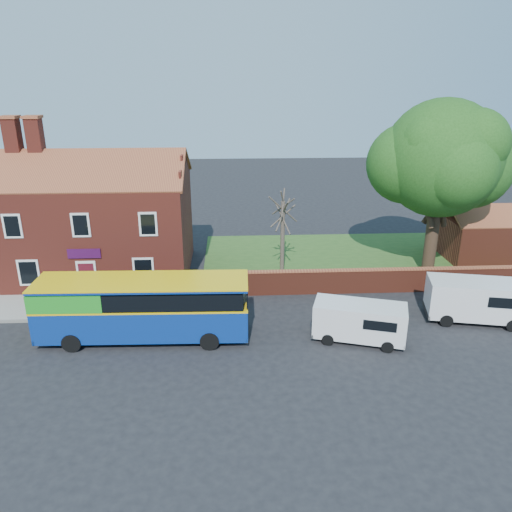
{
  "coord_description": "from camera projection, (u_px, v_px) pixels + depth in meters",
  "views": [
    {
      "loc": [
        2.0,
        -21.63,
        13.18
      ],
      "look_at": [
        3.38,
        5.0,
        3.34
      ],
      "focal_mm": 35.0,
      "sensor_mm": 36.0,
      "label": 1
    }
  ],
  "objects": [
    {
      "name": "pavement",
      "position": [
        82.0,
        306.0,
        29.75
      ],
      "size": [
        18.0,
        3.5,
        0.12
      ],
      "primitive_type": "cube",
      "color": "gray",
      "rests_on": "ground"
    },
    {
      "name": "large_tree",
      "position": [
        441.0,
        162.0,
        32.51
      ],
      "size": [
        9.65,
        7.63,
        11.77
      ],
      "color": "black",
      "rests_on": "ground"
    },
    {
      "name": "bus",
      "position": [
        136.0,
        306.0,
        25.7
      ],
      "size": [
        10.87,
        3.0,
        3.29
      ],
      "rotation": [
        0.0,
        0.0,
        -0.02
      ],
      "color": "navy",
      "rests_on": "ground"
    },
    {
      "name": "outbuilding",
      "position": [
        498.0,
        236.0,
        37.42
      ],
      "size": [
        8.2,
        5.06,
        4.17
      ],
      "color": "maroon",
      "rests_on": "ground"
    },
    {
      "name": "kerb",
      "position": [
        73.0,
        320.0,
        28.11
      ],
      "size": [
        18.0,
        0.15,
        0.14
      ],
      "primitive_type": "cube",
      "color": "slate",
      "rests_on": "ground"
    },
    {
      "name": "ground",
      "position": [
        193.0,
        355.0,
        24.73
      ],
      "size": [
        120.0,
        120.0,
        0.0
      ],
      "primitive_type": "plane",
      "color": "black",
      "rests_on": "ground"
    },
    {
      "name": "van_far",
      "position": [
        478.0,
        299.0,
        27.75
      ],
      "size": [
        5.71,
        3.24,
        2.36
      ],
      "rotation": [
        0.0,
        0.0,
        -0.21
      ],
      "color": "silver",
      "rests_on": "ground"
    },
    {
      "name": "bare_tree",
      "position": [
        283.0,
        234.0,
        33.76
      ],
      "size": [
        2.12,
        2.52,
        5.65
      ],
      "color": "#4C4238",
      "rests_on": "ground"
    },
    {
      "name": "boundary_wall",
      "position": [
        405.0,
        280.0,
        31.64
      ],
      "size": [
        22.0,
        0.38,
        1.6
      ],
      "color": "maroon",
      "rests_on": "ground"
    },
    {
      "name": "grass_strip",
      "position": [
        378.0,
        258.0,
        37.53
      ],
      "size": [
        26.0,
        12.0,
        0.04
      ],
      "primitive_type": "cube",
      "color": "#426B28",
      "rests_on": "ground"
    },
    {
      "name": "shop_building",
      "position": [
        99.0,
        225.0,
        33.98
      ],
      "size": [
        12.3,
        8.13,
        10.5
      ],
      "color": "maroon",
      "rests_on": "ground"
    },
    {
      "name": "van_near",
      "position": [
        360.0,
        321.0,
        25.73
      ],
      "size": [
        5.01,
        3.15,
        2.05
      ],
      "rotation": [
        0.0,
        0.0,
        -0.3
      ],
      "color": "silver",
      "rests_on": "ground"
    }
  ]
}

